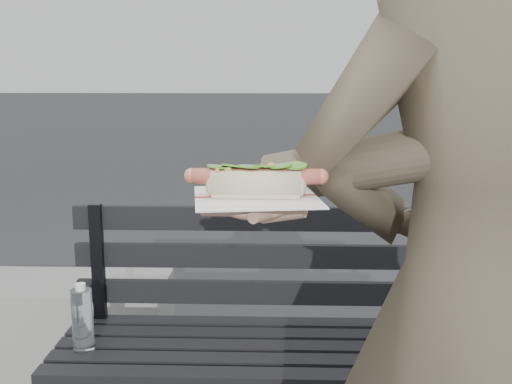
# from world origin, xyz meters

# --- Properties ---
(park_bench) EXTENTS (1.50, 0.44, 0.88)m
(park_bench) POSITION_xyz_m (0.01, 0.85, 0.52)
(park_bench) COLOR black
(park_bench) RESTS_ON ground
(concrete_block) EXTENTS (1.20, 0.40, 0.40)m
(concrete_block) POSITION_xyz_m (-1.12, 1.55, 0.20)
(concrete_block) COLOR slate
(concrete_block) RESTS_ON ground
(person) EXTENTS (0.69, 0.48, 1.78)m
(person) POSITION_xyz_m (0.31, 0.06, 0.89)
(person) COLOR #483F30
(person) RESTS_ON ground
(held_hotdog) EXTENTS (0.62, 0.31, 0.20)m
(held_hotdog) POSITION_xyz_m (0.12, 0.03, 1.16)
(held_hotdog) COLOR #483F30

